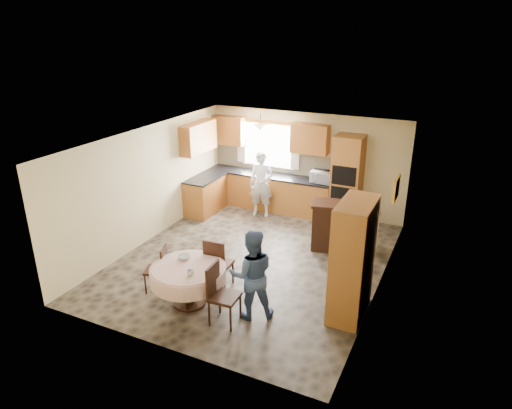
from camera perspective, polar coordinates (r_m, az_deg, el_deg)
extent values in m
cube|color=brown|center=(9.35, -0.35, -6.91)|extent=(5.00, 6.00, 0.01)
cube|color=white|center=(8.44, -0.39, 8.16)|extent=(5.00, 6.00, 0.01)
cube|color=#CBB882|center=(11.45, 6.18, 5.21)|extent=(5.00, 0.02, 2.50)
cube|color=#CBB882|center=(6.51, -12.02, -8.52)|extent=(5.00, 0.02, 2.50)
cube|color=#CBB882|center=(10.09, -13.28, 2.46)|extent=(0.02, 6.00, 2.50)
cube|color=#CBB882|center=(8.14, 15.72, -2.52)|extent=(0.02, 6.00, 2.50)
cube|color=white|center=(11.69, 1.56, 7.45)|extent=(1.40, 0.03, 1.10)
cube|color=white|center=(11.95, -1.86, 8.01)|extent=(0.22, 0.02, 1.15)
cube|color=white|center=(11.36, 4.94, 7.21)|extent=(0.22, 0.02, 1.15)
cube|color=orange|center=(11.73, 1.62, 1.57)|extent=(3.30, 0.60, 0.88)
cube|color=black|center=(11.58, 1.64, 3.70)|extent=(3.30, 0.64, 0.04)
cube|color=orange|center=(11.58, -6.32, 1.16)|extent=(0.60, 1.20, 0.88)
cube|color=black|center=(11.43, -6.42, 3.32)|extent=(0.64, 1.20, 0.04)
cube|color=#C3B389|center=(11.76, 2.23, 5.40)|extent=(3.30, 0.02, 0.55)
cube|color=#B46F2D|center=(11.95, -3.38, 9.26)|extent=(0.85, 0.33, 0.72)
cube|color=#B46F2D|center=(11.09, 6.76, 8.16)|extent=(0.90, 0.33, 0.72)
cube|color=#B46F2D|center=(11.22, -7.23, 8.31)|extent=(0.33, 1.20, 0.72)
cube|color=orange|center=(10.92, 11.29, 3.03)|extent=(0.66, 0.62, 2.12)
cube|color=black|center=(10.57, 10.92, 3.52)|extent=(0.56, 0.01, 0.45)
cube|color=black|center=(10.73, 10.74, 0.98)|extent=(0.56, 0.01, 0.45)
cone|color=beige|center=(11.15, 0.57, 9.49)|extent=(0.36, 0.36, 0.18)
cube|color=#371D0F|center=(9.71, 10.98, -2.98)|extent=(1.45, 0.82, 0.98)
cube|color=black|center=(9.05, 11.39, -6.55)|extent=(0.39, 0.29, 0.52)
cube|color=orange|center=(7.44, 12.01, -6.79)|extent=(0.52, 1.03, 1.97)
cylinder|color=#371D0F|center=(7.92, -8.37, -10.13)|extent=(0.19, 0.19, 0.66)
cylinder|color=#371D0F|center=(8.09, -8.25, -12.00)|extent=(0.56, 0.56, 0.04)
cylinder|color=#F8E5CA|center=(7.73, -8.52, -7.81)|extent=(1.21, 1.21, 0.05)
cylinder|color=#F8E5CA|center=(7.80, -8.47, -8.64)|extent=(1.27, 1.27, 0.26)
cube|color=#371D0F|center=(8.38, -12.41, -8.01)|extent=(0.48, 0.48, 0.04)
cube|color=#371D0F|center=(8.22, -11.42, -6.65)|extent=(0.16, 0.34, 0.44)
cylinder|color=#371D0F|center=(8.46, -13.81, -9.43)|extent=(0.03, 0.03, 0.38)
cylinder|color=#371D0F|center=(8.29, -12.07, -9.99)|extent=(0.03, 0.03, 0.38)
cylinder|color=#371D0F|center=(8.67, -12.51, -8.50)|extent=(0.03, 0.03, 0.38)
cylinder|color=#371D0F|center=(8.50, -10.78, -9.01)|extent=(0.03, 0.03, 0.38)
cube|color=#371D0F|center=(8.28, -4.63, -7.41)|extent=(0.45, 0.45, 0.05)
cube|color=#371D0F|center=(8.00, -5.29, -6.31)|extent=(0.41, 0.07, 0.51)
cylinder|color=#371D0F|center=(8.35, -6.31, -9.11)|extent=(0.04, 0.04, 0.44)
cylinder|color=#371D0F|center=(8.18, -4.09, -9.71)|extent=(0.04, 0.04, 0.44)
cylinder|color=#371D0F|center=(8.62, -5.04, -8.00)|extent=(0.04, 0.04, 0.44)
cylinder|color=#371D0F|center=(8.46, -2.87, -8.55)|extent=(0.04, 0.04, 0.44)
cube|color=#371D0F|center=(7.34, -3.95, -11.45)|extent=(0.46, 0.46, 0.05)
cube|color=#371D0F|center=(7.27, -5.42, -9.27)|extent=(0.06, 0.42, 0.52)
cylinder|color=#371D0F|center=(7.43, -5.91, -13.36)|extent=(0.04, 0.04, 0.44)
cylinder|color=#371D0F|center=(7.27, -3.31, -14.13)|extent=(0.04, 0.04, 0.44)
cylinder|color=#371D0F|center=(7.69, -4.45, -11.95)|extent=(0.04, 0.04, 0.44)
cylinder|color=#371D0F|center=(7.54, -1.93, -12.65)|extent=(0.04, 0.04, 0.44)
cube|color=gold|center=(9.19, 17.12, 1.92)|extent=(0.05, 0.54, 0.45)
cube|color=#AEC2CC|center=(9.19, 16.94, 1.95)|extent=(0.01, 0.45, 0.36)
imported|color=silver|center=(11.03, 8.26, 3.43)|extent=(0.53, 0.37, 0.29)
imported|color=silver|center=(11.18, 0.67, 2.56)|extent=(0.66, 0.50, 1.62)
imported|color=#3A517F|center=(7.33, -0.54, -8.75)|extent=(0.93, 0.88, 1.53)
imported|color=#B2B2B2|center=(9.59, 9.12, 0.18)|extent=(0.21, 0.21, 0.05)
imported|color=silver|center=(9.37, 14.08, 0.03)|extent=(0.14, 0.14, 0.28)
imported|color=#B2B2B2|center=(7.45, -8.19, -8.43)|extent=(0.13, 0.13, 0.09)
imported|color=#B2B2B2|center=(7.95, -8.97, -6.51)|extent=(0.24, 0.24, 0.07)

